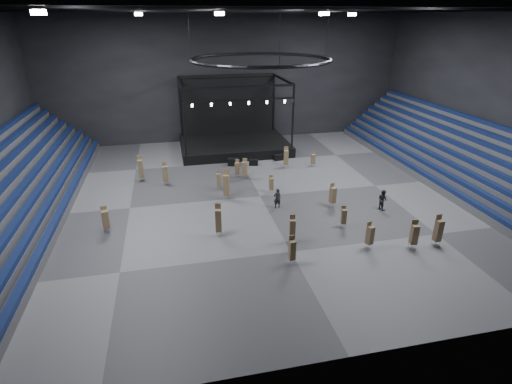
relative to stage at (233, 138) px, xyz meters
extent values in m
plane|color=#505053|center=(0.00, -16.24, -1.45)|extent=(50.00, 50.00, 0.00)
cube|color=black|center=(0.00, 4.76, 7.55)|extent=(50.00, 0.20, 18.00)
cube|color=black|center=(0.00, -37.24, 7.55)|extent=(50.00, 0.20, 18.00)
cube|color=black|center=(25.00, -16.24, 7.55)|extent=(0.20, 42.00, 18.00)
cube|color=#454548|center=(-21.40, -16.24, -1.08)|extent=(7.20, 40.00, 0.75)
cube|color=#0D163B|center=(-18.12, -16.24, -0.50)|extent=(0.59, 40.00, 0.40)
cube|color=#454548|center=(-21.85, -16.24, -0.70)|extent=(6.30, 40.00, 1.50)
cube|color=#0D163B|center=(-19.02, -16.24, 0.25)|extent=(0.59, 40.00, 0.40)
cube|color=#454548|center=(-22.30, -16.24, -0.33)|extent=(5.40, 40.00, 2.25)
cube|color=#0D163B|center=(-19.91, -16.24, 1.00)|extent=(0.59, 40.00, 0.40)
cube|color=#454548|center=(-22.75, -16.24, 0.05)|extent=(4.50, 40.00, 3.00)
cube|color=#0D163B|center=(-20.82, -16.24, 1.75)|extent=(0.59, 40.00, 0.40)
cube|color=#0D163B|center=(-21.71, -16.24, 2.50)|extent=(0.59, 40.00, 0.40)
cube|color=#454548|center=(21.40, -16.24, -1.08)|extent=(7.20, 40.00, 0.75)
cube|color=#0D163B|center=(18.12, -16.24, -0.50)|extent=(0.59, 40.00, 0.40)
cube|color=#454548|center=(21.85, -16.24, -0.70)|extent=(6.30, 40.00, 1.50)
cube|color=#0D163B|center=(19.02, -16.24, 0.25)|extent=(0.59, 40.00, 0.40)
cube|color=#454548|center=(22.30, -16.24, -0.33)|extent=(5.40, 40.00, 2.25)
cube|color=#0D163B|center=(19.91, -16.24, 1.00)|extent=(0.59, 40.00, 0.40)
cube|color=#454548|center=(22.75, -16.24, 0.05)|extent=(4.50, 40.00, 3.00)
cube|color=#0D163B|center=(20.82, -16.24, 1.75)|extent=(0.59, 40.00, 0.40)
cube|color=#454548|center=(23.20, -16.24, 0.42)|extent=(3.60, 40.00, 3.75)
cube|color=#0D163B|center=(21.71, -16.24, 2.50)|extent=(0.59, 40.00, 0.40)
cube|color=#454548|center=(23.65, -16.24, 0.80)|extent=(2.70, 40.00, 4.50)
cube|color=#0D163B|center=(22.61, -16.24, 3.25)|extent=(0.59, 40.00, 0.40)
cube|color=#454548|center=(24.10, -16.24, 1.17)|extent=(1.80, 40.00, 5.25)
cube|color=#0D163B|center=(23.52, -16.24, 4.00)|extent=(0.59, 40.00, 0.40)
cube|color=#454548|center=(24.55, -16.24, 1.55)|extent=(0.90, 40.00, 6.00)
cube|color=#0D163B|center=(24.41, -16.24, 4.75)|extent=(0.59, 40.00, 0.40)
cube|color=black|center=(0.00, -0.74, -0.85)|extent=(14.00, 10.00, 1.20)
cube|color=black|center=(0.00, 4.06, 3.75)|extent=(13.30, 0.30, 8.00)
cylinder|color=black|center=(-6.60, -5.34, 3.65)|extent=(0.24, 0.24, 7.80)
cylinder|color=black|center=(-6.60, 3.86, 3.65)|extent=(0.24, 0.24, 7.80)
cylinder|color=black|center=(6.60, -5.34, 3.65)|extent=(0.24, 0.24, 7.80)
cylinder|color=black|center=(6.60, 3.86, 3.65)|extent=(0.24, 0.24, 7.80)
cube|color=black|center=(0.00, -5.34, 7.55)|extent=(13.40, 0.25, 0.25)
cube|color=black|center=(0.00, 3.86, 7.55)|extent=(13.40, 0.25, 0.25)
cube|color=black|center=(0.00, -5.34, 6.05)|extent=(13.40, 0.20, 0.20)
cylinder|color=white|center=(-5.50, -5.34, 5.65)|extent=(0.24, 0.24, 0.35)
cylinder|color=white|center=(-3.30, -5.34, 5.65)|extent=(0.24, 0.24, 0.35)
cylinder|color=white|center=(-1.10, -5.34, 5.65)|extent=(0.24, 0.24, 0.35)
cylinder|color=white|center=(1.10, -5.34, 5.65)|extent=(0.24, 0.24, 0.35)
cylinder|color=white|center=(3.30, -5.34, 5.65)|extent=(0.24, 0.24, 0.35)
cylinder|color=white|center=(5.50, -5.34, 5.65)|extent=(0.24, 0.24, 0.35)
torus|color=black|center=(0.00, -16.24, 11.55)|extent=(12.30, 12.30, 0.30)
cylinder|color=black|center=(6.00, -16.24, 14.05)|extent=(0.04, 0.04, 5.00)
cylinder|color=black|center=(0.00, -10.24, 14.05)|extent=(0.04, 0.04, 5.00)
cylinder|color=black|center=(-6.00, -16.24, 14.05)|extent=(0.04, 0.04, 5.00)
cylinder|color=black|center=(0.00, -22.24, 14.05)|extent=(0.04, 0.04, 5.00)
cube|color=black|center=(0.00, -23.24, 15.75)|extent=(49.00, 0.35, 0.70)
cube|color=black|center=(0.00, -16.24, 15.75)|extent=(49.00, 0.35, 0.70)
cube|color=black|center=(0.00, -9.24, 15.75)|extent=(49.00, 0.35, 0.70)
cube|color=black|center=(0.00, -1.24, 15.75)|extent=(49.00, 0.35, 0.70)
cube|color=white|center=(-14.00, -28.24, 15.15)|extent=(0.60, 0.60, 0.25)
cube|color=white|center=(-10.00, -12.24, 15.15)|extent=(0.60, 0.60, 0.25)
cube|color=white|center=(10.00, -12.24, 15.15)|extent=(0.60, 0.60, 0.25)
cube|color=white|center=(-4.00, -20.24, 15.15)|extent=(0.60, 0.60, 0.25)
cube|color=white|center=(4.00, -20.24, 15.15)|extent=(0.60, 0.60, 0.25)
cube|color=black|center=(-1.13, -6.79, -1.01)|extent=(1.44, 0.94, 0.88)
cube|color=black|center=(1.25, -7.24, -1.10)|extent=(1.15, 0.75, 0.70)
cube|color=black|center=(4.70, -6.11, -1.09)|extent=(1.16, 0.70, 0.73)
cylinder|color=silver|center=(5.29, -24.08, -1.28)|extent=(0.03, 0.03, 0.35)
cylinder|color=silver|center=(5.29, -23.74, -1.28)|extent=(0.03, 0.03, 0.35)
cylinder|color=silver|center=(5.62, -24.08, -1.28)|extent=(0.03, 0.03, 0.35)
cylinder|color=silver|center=(5.62, -23.74, -1.28)|extent=(0.03, 0.03, 0.35)
cube|color=olive|center=(5.46, -23.91, -0.46)|extent=(0.47, 0.47, 1.28)
cube|color=olive|center=(5.48, -23.74, 0.13)|extent=(0.41, 0.11, 0.71)
cylinder|color=silver|center=(-1.51, -10.85, -1.27)|extent=(0.03, 0.03, 0.37)
cylinder|color=silver|center=(-1.51, -10.50, -1.27)|extent=(0.03, 0.03, 0.37)
cylinder|color=silver|center=(-1.16, -10.85, -1.27)|extent=(0.03, 0.03, 0.37)
cylinder|color=silver|center=(-1.16, -10.50, -1.27)|extent=(0.03, 0.03, 0.37)
cube|color=olive|center=(-1.34, -10.67, -0.41)|extent=(0.57, 0.57, 1.35)
cube|color=olive|center=(-1.27, -10.51, 0.22)|extent=(0.41, 0.21, 0.74)
cylinder|color=silver|center=(-0.85, -11.61, -1.23)|extent=(0.03, 0.03, 0.43)
cylinder|color=silver|center=(-0.85, -11.20, -1.23)|extent=(0.03, 0.03, 0.43)
cylinder|color=silver|center=(-0.43, -11.61, -1.23)|extent=(0.03, 0.03, 0.43)
cylinder|color=silver|center=(-0.43, -11.20, -1.23)|extent=(0.03, 0.03, 0.43)
cube|color=olive|center=(-0.64, -11.41, -0.24)|extent=(0.69, 0.69, 1.55)
cube|color=olive|center=(-0.55, -11.21, 0.48)|extent=(0.48, 0.26, 0.85)
cylinder|color=silver|center=(1.12, -15.78, -1.28)|extent=(0.03, 0.03, 0.35)
cylinder|color=silver|center=(1.12, -15.45, -1.28)|extent=(0.03, 0.03, 0.35)
cylinder|color=silver|center=(1.45, -15.78, -1.28)|extent=(0.03, 0.03, 0.35)
cylinder|color=silver|center=(1.45, -15.45, -1.28)|extent=(0.03, 0.03, 0.35)
cube|color=olive|center=(1.29, -15.62, -0.49)|extent=(0.42, 0.42, 1.23)
cube|color=olive|center=(1.29, -15.45, 0.08)|extent=(0.40, 0.05, 0.68)
cylinder|color=silver|center=(4.58, -9.15, -1.23)|extent=(0.03, 0.03, 0.44)
cylinder|color=silver|center=(4.58, -8.74, -1.23)|extent=(0.03, 0.03, 0.44)
cylinder|color=silver|center=(5.00, -9.15, -1.23)|extent=(0.03, 0.03, 0.44)
cylinder|color=silver|center=(5.00, -8.74, -1.23)|extent=(0.03, 0.03, 0.44)
cube|color=olive|center=(4.79, -8.95, -0.16)|extent=(0.62, 0.62, 1.70)
cube|color=olive|center=(4.83, -8.73, 0.64)|extent=(0.51, 0.16, 0.94)
cylinder|color=silver|center=(-3.56, -16.44, -1.23)|extent=(0.03, 0.03, 0.44)
cylinder|color=silver|center=(-3.56, -16.03, -1.23)|extent=(0.03, 0.03, 0.44)
cylinder|color=silver|center=(-3.15, -16.44, -1.23)|extent=(0.03, 0.03, 0.44)
cylinder|color=silver|center=(-3.15, -16.03, -1.23)|extent=(0.03, 0.03, 0.44)
cube|color=olive|center=(-3.35, -16.24, 0.04)|extent=(0.66, 0.66, 2.09)
cube|color=olive|center=(-3.29, -16.03, 1.03)|extent=(0.50, 0.22, 1.15)
cylinder|color=silver|center=(5.89, -20.19, -1.25)|extent=(0.03, 0.03, 0.41)
cylinder|color=silver|center=(5.89, -19.81, -1.25)|extent=(0.03, 0.03, 0.41)
cylinder|color=silver|center=(6.28, -20.19, -1.25)|extent=(0.03, 0.03, 0.41)
cylinder|color=silver|center=(6.28, -19.81, -1.25)|extent=(0.03, 0.03, 0.41)
cube|color=olive|center=(6.08, -20.00, -0.27)|extent=(0.60, 0.60, 1.54)
cube|color=olive|center=(6.03, -19.80, 0.45)|extent=(0.47, 0.18, 0.85)
cylinder|color=silver|center=(-11.87, -9.70, -1.24)|extent=(0.03, 0.03, 0.42)
cylinder|color=silver|center=(-11.87, -9.30, -1.24)|extent=(0.03, 0.03, 0.42)
cylinder|color=silver|center=(-11.47, -9.70, -1.24)|extent=(0.03, 0.03, 0.42)
cylinder|color=silver|center=(-11.47, -9.30, -1.24)|extent=(0.03, 0.03, 0.42)
cube|color=olive|center=(-11.67, -9.50, -0.05)|extent=(0.56, 0.56, 1.96)
cube|color=olive|center=(-11.69, -9.29, 0.88)|extent=(0.49, 0.12, 1.08)
cylinder|color=silver|center=(7.93, -9.33, -1.28)|extent=(0.03, 0.03, 0.35)
cylinder|color=silver|center=(7.93, -9.00, -1.28)|extent=(0.03, 0.03, 0.35)
cylinder|color=silver|center=(8.26, -9.33, -1.28)|extent=(0.03, 0.03, 0.35)
cylinder|color=silver|center=(8.26, -9.00, -1.28)|extent=(0.03, 0.03, 0.35)
cube|color=olive|center=(8.10, -9.16, -0.53)|extent=(0.43, 0.43, 1.14)
cube|color=olive|center=(8.09, -8.99, -0.01)|extent=(0.40, 0.07, 0.63)
cylinder|color=silver|center=(0.31, -25.56, -1.27)|extent=(0.03, 0.03, 0.37)
cylinder|color=silver|center=(0.31, -25.21, -1.27)|extent=(0.03, 0.03, 0.37)
cylinder|color=silver|center=(0.66, -25.56, -1.27)|extent=(0.03, 0.03, 0.37)
cylinder|color=silver|center=(0.66, -25.21, -1.27)|extent=(0.03, 0.03, 0.37)
cube|color=olive|center=(0.49, -25.39, -0.28)|extent=(0.51, 0.51, 1.61)
cube|color=olive|center=(0.52, -25.21, 0.48)|extent=(0.42, 0.13, 0.89)
cylinder|color=silver|center=(-9.30, -11.38, -1.25)|extent=(0.03, 0.03, 0.40)
cylinder|color=silver|center=(-9.30, -11.00, -1.25)|extent=(0.03, 0.03, 0.40)
cylinder|color=silver|center=(-8.92, -11.38, -1.25)|extent=(0.03, 0.03, 0.40)
cylinder|color=silver|center=(-8.92, -11.00, -1.25)|extent=(0.03, 0.03, 0.40)
cube|color=olive|center=(-9.11, -11.19, -0.21)|extent=(0.54, 0.54, 1.69)
cube|color=olive|center=(-9.13, -10.99, 0.59)|extent=(0.46, 0.12, 0.93)
cylinder|color=silver|center=(5.84, -27.67, -1.26)|extent=(0.03, 0.03, 0.39)
cylinder|color=silver|center=(5.84, -27.30, -1.26)|extent=(0.03, 0.03, 0.39)
cylinder|color=silver|center=(6.21, -27.67, -1.26)|extent=(0.03, 0.03, 0.39)
cylinder|color=silver|center=(6.21, -27.30, -1.26)|extent=(0.03, 0.03, 0.39)
cube|color=olive|center=(6.03, -27.49, -0.32)|extent=(0.61, 0.61, 1.48)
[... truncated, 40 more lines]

